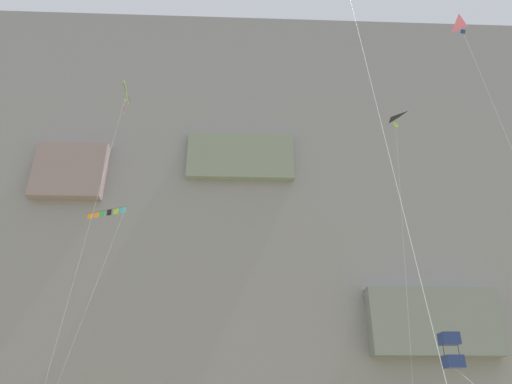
{
  "coord_description": "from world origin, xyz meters",
  "views": [
    {
      "loc": [
        0.14,
        -0.81,
        3.44
      ],
      "look_at": [
        1.12,
        25.42,
        16.25
      ],
      "focal_mm": 31.37,
      "sensor_mm": 36.0,
      "label": 1
    }
  ],
  "objects_px": {
    "kite_diamond_mid_left": "(125,97)",
    "kite_delta_high_right": "(473,43)",
    "kite_banner_mid_center": "(104,220)",
    "kite_box_front_field": "(451,350)",
    "kite_delta_low_left": "(392,128)"
  },
  "relations": [
    {
      "from": "kite_diamond_mid_left",
      "to": "kite_banner_mid_center",
      "type": "height_order",
      "value": "kite_diamond_mid_left"
    },
    {
      "from": "kite_box_front_field",
      "to": "kite_delta_low_left",
      "type": "xyz_separation_m",
      "value": [
        3.35,
        10.97,
        20.41
      ]
    },
    {
      "from": "kite_delta_low_left",
      "to": "kite_banner_mid_center",
      "type": "relative_size",
      "value": 1.37
    },
    {
      "from": "kite_delta_low_left",
      "to": "kite_banner_mid_center",
      "type": "height_order",
      "value": "kite_delta_low_left"
    },
    {
      "from": "kite_delta_high_right",
      "to": "kite_box_front_field",
      "type": "height_order",
      "value": "kite_delta_high_right"
    },
    {
      "from": "kite_diamond_mid_left",
      "to": "kite_banner_mid_center",
      "type": "bearing_deg",
      "value": 114.02
    },
    {
      "from": "kite_box_front_field",
      "to": "kite_delta_low_left",
      "type": "bearing_deg",
      "value": 73.04
    },
    {
      "from": "kite_diamond_mid_left",
      "to": "kite_delta_high_right",
      "type": "bearing_deg",
      "value": -28.69
    },
    {
      "from": "kite_delta_high_right",
      "to": "kite_banner_mid_center",
      "type": "height_order",
      "value": "kite_delta_high_right"
    },
    {
      "from": "kite_banner_mid_center",
      "to": "kite_diamond_mid_left",
      "type": "bearing_deg",
      "value": -65.98
    },
    {
      "from": "kite_diamond_mid_left",
      "to": "kite_delta_low_left",
      "type": "xyz_separation_m",
      "value": [
        25.51,
        -3.65,
        -5.55
      ]
    },
    {
      "from": "kite_diamond_mid_left",
      "to": "kite_box_front_field",
      "type": "height_order",
      "value": "kite_diamond_mid_left"
    },
    {
      "from": "kite_delta_low_left",
      "to": "kite_banner_mid_center",
      "type": "bearing_deg",
      "value": 169.81
    },
    {
      "from": "kite_diamond_mid_left",
      "to": "kite_box_front_field",
      "type": "relative_size",
      "value": 4.96
    },
    {
      "from": "kite_box_front_field",
      "to": "kite_banner_mid_center",
      "type": "bearing_deg",
      "value": 145.34
    }
  ]
}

